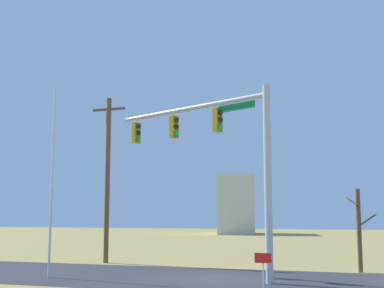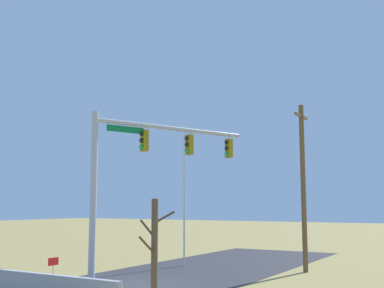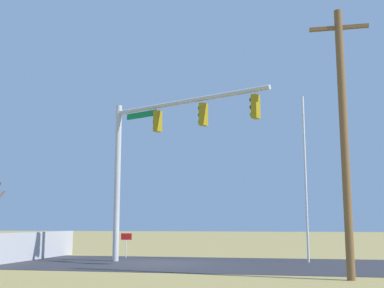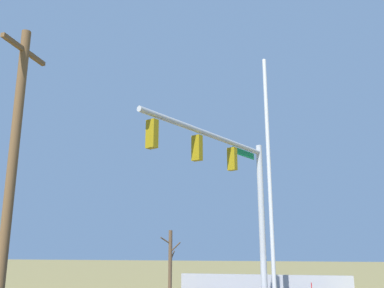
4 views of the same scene
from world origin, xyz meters
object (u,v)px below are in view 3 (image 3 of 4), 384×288
(signal_mast, at_px, (157,143))
(open_sign, at_px, (126,240))
(flagpole, at_px, (306,177))
(utility_pole, at_px, (344,134))

(signal_mast, distance_m, open_sign, 5.73)
(flagpole, distance_m, open_sign, 9.36)
(signal_mast, height_order, utility_pole, utility_pole)
(signal_mast, bearing_deg, flagpole, -163.99)
(utility_pole, relative_size, open_sign, 7.16)
(signal_mast, distance_m, utility_pole, 8.99)
(flagpole, height_order, utility_pole, utility_pole)
(utility_pole, bearing_deg, signal_mast, -32.54)
(utility_pole, xyz_separation_m, open_sign, (9.90, -7.72, -3.63))
(open_sign, bearing_deg, utility_pole, 142.03)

